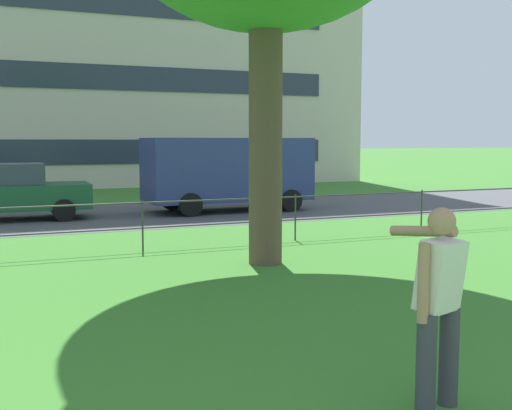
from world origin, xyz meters
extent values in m
cube|color=#4C4C51|center=(0.00, 18.46, 0.00)|extent=(80.00, 7.18, 0.01)
cylinder|color=#333833|center=(1.68, 12.08, 0.50)|extent=(0.04, 0.04, 1.00)
cylinder|color=#333833|center=(5.03, 12.08, 0.50)|extent=(0.04, 0.04, 1.00)
cylinder|color=#333833|center=(8.38, 12.08, 0.50)|extent=(0.04, 0.04, 1.00)
cylinder|color=#333833|center=(0.00, 12.08, 0.45)|extent=(30.18, 0.03, 0.03)
cylinder|color=#333833|center=(0.00, 12.08, 0.95)|extent=(30.18, 0.03, 0.03)
cylinder|color=brown|center=(3.37, 9.95, 2.46)|extent=(0.58, 0.58, 4.91)
cylinder|color=#383842|center=(2.00, 3.75, 0.41)|extent=(0.16, 0.16, 0.82)
cylinder|color=#383842|center=(2.30, 3.85, 0.41)|extent=(0.16, 0.16, 0.82)
cube|color=silver|center=(2.15, 3.80, 1.10)|extent=(0.43, 0.38, 0.58)
sphere|color=#A87A5B|center=(2.15, 3.80, 1.53)|extent=(0.22, 0.22, 0.22)
cylinder|color=#A87A5B|center=(2.25, 4.16, 1.40)|extent=(0.28, 0.62, 0.15)
cylinder|color=#A87A5B|center=(1.93, 3.73, 1.07)|extent=(0.09, 0.09, 0.62)
cube|color=#194C2D|center=(-0.44, 18.23, 0.64)|extent=(4.04, 1.79, 0.68)
cube|color=#2D3847|center=(-0.59, 18.23, 1.26)|extent=(1.93, 1.56, 0.56)
cylinder|color=black|center=(0.81, 19.01, 0.30)|extent=(0.60, 0.21, 0.60)
cylinder|color=black|center=(0.78, 17.39, 0.30)|extent=(0.60, 0.21, 0.60)
cube|color=navy|center=(5.71, 18.05, 1.29)|extent=(5.01, 2.00, 1.90)
cube|color=#283342|center=(7.71, 18.06, 1.62)|extent=(0.13, 1.67, 0.76)
cylinder|color=black|center=(7.40, 18.99, 0.34)|extent=(0.68, 0.24, 0.68)
cylinder|color=black|center=(7.41, 17.13, 0.34)|extent=(0.68, 0.24, 0.68)
cylinder|color=black|center=(4.20, 18.97, 0.34)|extent=(0.68, 0.24, 0.68)
cylinder|color=black|center=(4.21, 17.11, 0.34)|extent=(0.68, 0.24, 0.68)
cube|color=#283342|center=(1.20, 28.77, 1.65)|extent=(27.03, 0.06, 1.10)
cube|color=#283342|center=(1.20, 28.77, 4.96)|extent=(27.03, 0.06, 1.10)
camera|label=1|loc=(-1.13, -0.16, 2.16)|focal=44.57mm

